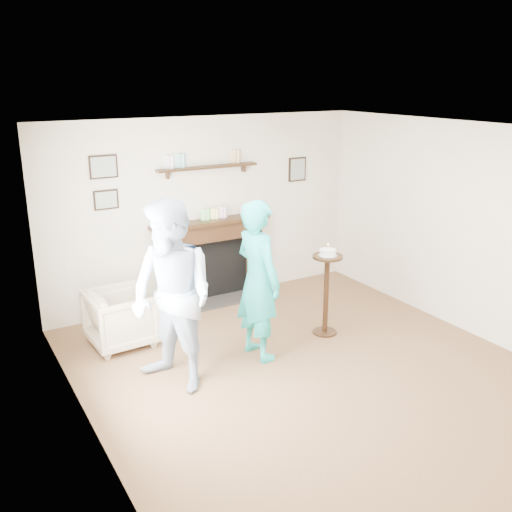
{
  "coord_description": "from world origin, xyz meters",
  "views": [
    {
      "loc": [
        -3.19,
        -4.32,
        2.98
      ],
      "look_at": [
        -0.16,
        0.9,
        1.07
      ],
      "focal_mm": 40.0,
      "sensor_mm": 36.0,
      "label": 1
    }
  ],
  "objects_px": {
    "woman": "(258,355)",
    "pedestal_table": "(327,279)",
    "man": "(177,385)",
    "armchair": "(123,344)"
  },
  "relations": [
    {
      "from": "woman",
      "to": "armchair",
      "type": "bearing_deg",
      "value": 44.11
    },
    {
      "from": "man",
      "to": "woman",
      "type": "bearing_deg",
      "value": 76.3
    },
    {
      "from": "armchair",
      "to": "man",
      "type": "bearing_deg",
      "value": -174.14
    },
    {
      "from": "armchair",
      "to": "woman",
      "type": "distance_m",
      "value": 1.59
    },
    {
      "from": "armchair",
      "to": "woman",
      "type": "height_order",
      "value": "woman"
    },
    {
      "from": "woman",
      "to": "pedestal_table",
      "type": "relative_size",
      "value": 1.56
    },
    {
      "from": "armchair",
      "to": "pedestal_table",
      "type": "bearing_deg",
      "value": -115.85
    },
    {
      "from": "armchair",
      "to": "man",
      "type": "relative_size",
      "value": 0.38
    },
    {
      "from": "man",
      "to": "pedestal_table",
      "type": "height_order",
      "value": "pedestal_table"
    },
    {
      "from": "man",
      "to": "woman",
      "type": "xyz_separation_m",
      "value": [
        1.04,
        0.15,
        0.0
      ]
    }
  ]
}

